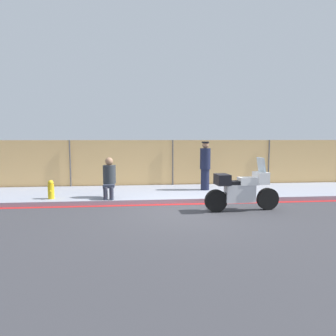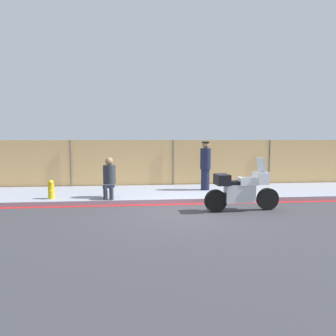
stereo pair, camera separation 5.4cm
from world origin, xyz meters
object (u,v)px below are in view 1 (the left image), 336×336
Objects in this scene: person_seated_on_curb at (109,176)px; fire_hydrant at (51,190)px; motorcycle at (242,189)px; officer_standing at (205,165)px.

person_seated_on_curb is 2.18× the size of fire_hydrant.
officer_standing reaches higher than motorcycle.
person_seated_on_curb is at bearing -161.09° from officer_standing.
fire_hydrant is at bearing 179.30° from person_seated_on_curb.
officer_standing is 3.00× the size of fire_hydrant.
officer_standing is at bearing 95.17° from motorcycle.
person_seated_on_curb is at bearing 153.93° from motorcycle.
motorcycle is at bearing -15.48° from fire_hydrant.
person_seated_on_curb is (-3.87, 1.56, 0.24)m from motorcycle.
motorcycle is 5.93m from fire_hydrant.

